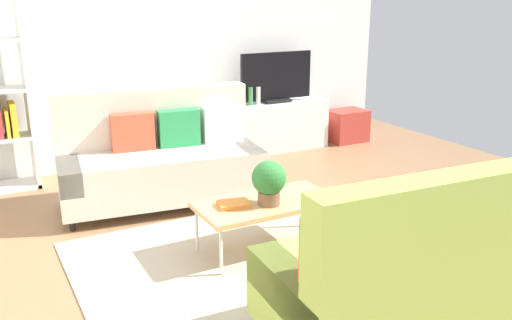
# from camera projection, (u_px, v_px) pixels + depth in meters

# --- Properties ---
(ground_plane) EXTENTS (7.68, 7.68, 0.00)m
(ground_plane) POSITION_uv_depth(u_px,v_px,m) (269.00, 243.00, 4.58)
(ground_plane) COLOR #936B47
(wall_far) EXTENTS (6.40, 0.12, 2.90)m
(wall_far) POSITION_uv_depth(u_px,v_px,m) (153.00, 41.00, 6.52)
(wall_far) COLOR white
(wall_far) RESTS_ON ground_plane
(area_rug) EXTENTS (2.90, 2.20, 0.01)m
(area_rug) POSITION_uv_depth(u_px,v_px,m) (273.00, 260.00, 4.27)
(area_rug) COLOR tan
(area_rug) RESTS_ON ground_plane
(couch_beige) EXTENTS (1.99, 1.07, 1.10)m
(couch_beige) POSITION_uv_depth(u_px,v_px,m) (161.00, 158.00, 5.36)
(couch_beige) COLOR beige
(couch_beige) RESTS_ON ground_plane
(couch_green) EXTENTS (1.95, 0.96, 1.10)m
(couch_green) POSITION_uv_depth(u_px,v_px,m) (424.00, 266.00, 3.27)
(couch_green) COLOR #A3BC4C
(couch_green) RESTS_ON ground_plane
(coffee_table) EXTENTS (1.10, 0.56, 0.42)m
(coffee_table) POSITION_uv_depth(u_px,v_px,m) (266.00, 204.00, 4.35)
(coffee_table) COLOR tan
(coffee_table) RESTS_ON ground_plane
(tv_console) EXTENTS (1.40, 0.44, 0.64)m
(tv_console) POSITION_uv_depth(u_px,v_px,m) (275.00, 126.00, 7.23)
(tv_console) COLOR silver
(tv_console) RESTS_ON ground_plane
(tv) EXTENTS (1.00, 0.20, 0.64)m
(tv) POSITION_uv_depth(u_px,v_px,m) (276.00, 78.00, 7.03)
(tv) COLOR black
(tv) RESTS_ON tv_console
(storage_trunk) EXTENTS (0.52, 0.40, 0.44)m
(storage_trunk) POSITION_uv_depth(u_px,v_px,m) (347.00, 126.00, 7.68)
(storage_trunk) COLOR #B2382D
(storage_trunk) RESTS_ON ground_plane
(potted_plant) EXTENTS (0.27, 0.27, 0.35)m
(potted_plant) POSITION_uv_depth(u_px,v_px,m) (269.00, 181.00, 4.22)
(potted_plant) COLOR brown
(potted_plant) RESTS_ON coffee_table
(table_book_0) EXTENTS (0.27, 0.22, 0.03)m
(table_book_0) POSITION_uv_depth(u_px,v_px,m) (234.00, 204.00, 4.24)
(table_book_0) COLOR orange
(table_book_0) RESTS_ON coffee_table
(vase_0) EXTENTS (0.13, 0.13, 0.14)m
(vase_0) POSITION_uv_depth(u_px,v_px,m) (233.00, 100.00, 6.90)
(vase_0) COLOR #B24C4C
(vase_0) RESTS_ON tv_console
(bottle_0) EXTENTS (0.06, 0.06, 0.23)m
(bottle_0) POSITION_uv_depth(u_px,v_px,m) (250.00, 96.00, 6.90)
(bottle_0) COLOR #3F8C4C
(bottle_0) RESTS_ON tv_console
(bottle_1) EXTENTS (0.06, 0.06, 0.22)m
(bottle_1) POSITION_uv_depth(u_px,v_px,m) (258.00, 96.00, 6.95)
(bottle_1) COLOR silver
(bottle_1) RESTS_ON tv_console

